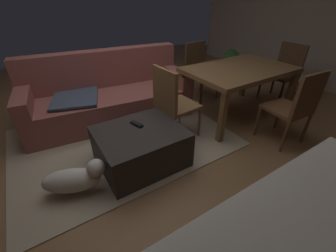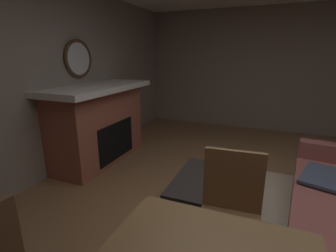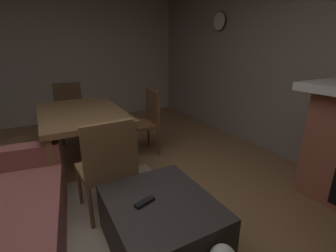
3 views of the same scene
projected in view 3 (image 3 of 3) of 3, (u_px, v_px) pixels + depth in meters
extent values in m
plane|color=olive|center=(96.00, 249.00, 1.84)|extent=(9.12, 9.12, 0.00)
cube|color=gray|center=(331.00, 67.00, 2.70)|extent=(8.00, 0.12, 2.55)
cube|color=#B2A59B|center=(45.00, 59.00, 4.60)|extent=(0.12, 5.93, 2.55)
cube|color=#8C4C47|center=(10.00, 158.00, 2.19)|extent=(0.28, 0.87, 0.20)
cube|color=#2D2826|center=(161.00, 224.00, 1.81)|extent=(0.88, 0.74, 0.42)
cube|color=black|center=(145.00, 202.00, 1.71)|extent=(0.09, 0.17, 0.02)
cube|color=brown|center=(81.00, 113.00, 2.96)|extent=(1.50, 0.97, 0.06)
cube|color=brown|center=(53.00, 172.00, 2.31)|extent=(0.07, 0.07, 0.68)
cube|color=brown|center=(46.00, 130.00, 3.46)|extent=(0.07, 0.07, 0.68)
cube|color=brown|center=(134.00, 154.00, 2.69)|extent=(0.07, 0.07, 0.68)
cube|color=brown|center=(103.00, 122.00, 3.84)|extent=(0.07, 0.07, 0.68)
cube|color=#513823|center=(12.00, 146.00, 2.69)|extent=(0.48, 0.48, 0.04)
cylinder|color=#513823|center=(34.00, 153.00, 3.03)|extent=(0.04, 0.04, 0.41)
cylinder|color=#513823|center=(37.00, 165.00, 2.71)|extent=(0.04, 0.04, 0.41)
cube|color=brown|center=(140.00, 125.00, 3.41)|extent=(0.47, 0.47, 0.04)
cube|color=brown|center=(153.00, 106.00, 3.40)|extent=(0.44, 0.07, 0.48)
cylinder|color=brown|center=(131.00, 147.00, 3.22)|extent=(0.04, 0.04, 0.41)
cylinder|color=brown|center=(124.00, 137.00, 3.57)|extent=(0.04, 0.04, 0.41)
cylinder|color=brown|center=(158.00, 142.00, 3.38)|extent=(0.04, 0.04, 0.41)
cylinder|color=brown|center=(149.00, 133.00, 3.73)|extent=(0.04, 0.04, 0.41)
cube|color=#513823|center=(72.00, 115.00, 3.92)|extent=(0.45, 0.45, 0.04)
cube|color=#513823|center=(68.00, 97.00, 4.00)|extent=(0.05, 0.44, 0.48)
cylinder|color=#513823|center=(88.00, 129.00, 3.93)|extent=(0.04, 0.04, 0.41)
cylinder|color=#513823|center=(63.00, 133.00, 3.73)|extent=(0.04, 0.04, 0.41)
cylinder|color=#513823|center=(83.00, 123.00, 4.25)|extent=(0.04, 0.04, 0.41)
cylinder|color=#513823|center=(59.00, 126.00, 4.06)|extent=(0.04, 0.04, 0.41)
cube|color=brown|center=(104.00, 169.00, 2.17)|extent=(0.47, 0.47, 0.04)
cube|color=brown|center=(110.00, 151.00, 1.93)|extent=(0.07, 0.44, 0.48)
cylinder|color=brown|center=(80.00, 186.00, 2.30)|extent=(0.04, 0.04, 0.41)
cylinder|color=brown|center=(119.00, 175.00, 2.51)|extent=(0.04, 0.04, 0.41)
cylinder|color=brown|center=(91.00, 209.00, 1.98)|extent=(0.04, 0.04, 0.41)
cylinder|color=brown|center=(135.00, 194.00, 2.19)|extent=(0.04, 0.04, 0.41)
cylinder|color=silver|center=(220.00, 21.00, 4.02)|extent=(0.29, 0.03, 0.29)
torus|color=black|center=(220.00, 21.00, 4.02)|extent=(0.31, 0.02, 0.31)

